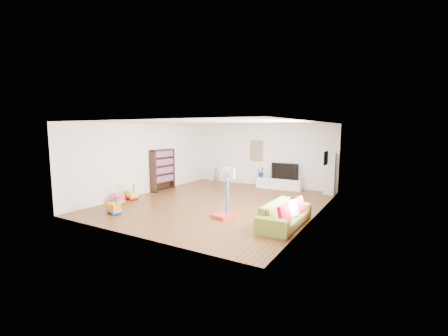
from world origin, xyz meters
The scene contains 25 objects.
floor centered at (0.00, 0.00, 0.00)m, with size 6.50×7.50×0.00m, color brown.
ceiling centered at (0.00, 0.00, 2.70)m, with size 6.50×7.50×0.00m, color white.
wall_back centered at (0.00, 3.75, 1.35)m, with size 6.50×0.00×2.70m, color white.
wall_front centered at (0.00, -3.75, 1.35)m, with size 6.50×0.00×2.70m, color silver.
wall_left centered at (-3.25, 0.00, 1.35)m, with size 0.00×7.50×2.70m, color white.
wall_right centered at (3.25, 0.00, 1.35)m, with size 0.00×7.50×2.70m, color white.
navy_accent centered at (3.23, 1.40, 1.85)m, with size 0.01×3.20×1.70m, color black.
olive_wainscot centered at (3.23, 1.40, 0.50)m, with size 0.01×3.20×1.00m, color brown.
doorway centered at (-1.90, 3.71, 1.05)m, with size 1.45×0.06×2.10m, color white.
painting_back centered at (-0.25, 3.71, 1.55)m, with size 0.62×0.06×0.92m, color gold.
artwork_right centered at (3.17, 1.60, 1.55)m, with size 0.04×0.56×0.46m, color #7F3F8C.
media_console centered at (0.95, 3.36, 0.22)m, with size 1.90×0.47×0.44m, color white.
tall_cabinet centered at (3.01, 3.30, 0.80)m, with size 0.37×0.37×1.60m, color white.
bookshelf centered at (-3.04, 0.66, 0.84)m, with size 0.30×1.15×1.68m, color #321D13.
sofa centered at (2.78, -1.22, 0.30)m, with size 2.09×0.82×0.61m, color olive.
basketball_hoop centered at (1.03, -1.40, 0.71)m, with size 0.49×0.60×1.43m, color red.
ride_on_yellow centered at (-2.94, -1.13, 0.31)m, with size 0.46×0.28×0.61m, color yellow.
ride_on_orange centered at (-1.98, -2.70, 0.29)m, with size 0.43×0.27×0.58m, color #D18204.
ride_on_pink centered at (-2.87, -1.75, 0.31)m, with size 0.46×0.28×0.61m, color #DB3DA2.
child centered at (-1.84, 2.86, 0.41)m, with size 0.30×0.20×0.82m, color slate.
tv centered at (1.23, 3.37, 0.78)m, with size 1.16×0.15×0.67m, color black.
vase_plant centered at (0.15, 3.35, 0.66)m, with size 0.39×0.33×0.43m, color navy.
pillow_left centered at (2.95, -1.80, 0.48)m, with size 0.11×0.40×0.40m, color #C2022E.
pillow_center centered at (2.95, -1.21, 0.48)m, with size 0.11×0.41×0.41m, color white.
pillow_right centered at (2.99, -0.64, 0.48)m, with size 0.10×0.38×0.38m, color #BE0F34.
Camera 1 is at (5.19, -8.52, 2.48)m, focal length 24.00 mm.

